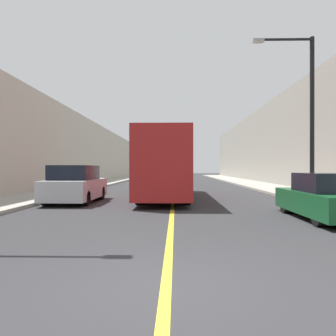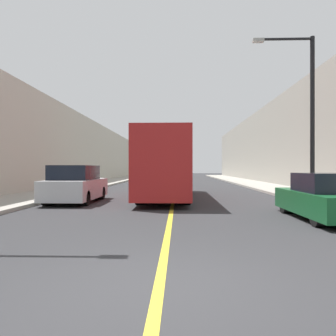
% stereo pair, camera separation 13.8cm
% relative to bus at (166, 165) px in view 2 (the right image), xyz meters
% --- Properties ---
extents(ground_plane, '(200.00, 200.00, 0.00)m').
position_rel_bus_xyz_m(ground_plane, '(0.44, -13.91, -1.85)').
color(ground_plane, '#2D2D30').
extents(sidewalk_left, '(3.50, 72.00, 0.16)m').
position_rel_bus_xyz_m(sidewalk_left, '(-7.37, 16.09, -1.77)').
color(sidewalk_left, '#9E998E').
rests_on(sidewalk_left, ground).
extents(sidewalk_right, '(3.50, 72.00, 0.16)m').
position_rel_bus_xyz_m(sidewalk_right, '(8.24, 16.09, -1.77)').
color(sidewalk_right, '#9E998E').
rests_on(sidewalk_right, ground).
extents(building_row_left, '(4.00, 72.00, 7.16)m').
position_rel_bus_xyz_m(building_row_left, '(-11.12, 16.09, 1.73)').
color(building_row_left, '#B7B2A3').
rests_on(building_row_left, ground).
extents(building_row_right, '(4.00, 72.00, 8.41)m').
position_rel_bus_xyz_m(building_row_right, '(11.99, 16.09, 2.35)').
color(building_row_right, gray).
rests_on(building_row_right, ground).
extents(road_center_line, '(0.16, 72.00, 0.01)m').
position_rel_bus_xyz_m(road_center_line, '(0.44, 16.09, -1.85)').
color(road_center_line, gold).
rests_on(road_center_line, ground).
extents(bus, '(2.52, 11.34, 3.47)m').
position_rel_bus_xyz_m(bus, '(0.00, 0.00, 0.00)').
color(bus, '#AD1E1E').
rests_on(bus, ground).
extents(parked_suv_left, '(2.04, 4.80, 1.81)m').
position_rel_bus_xyz_m(parked_suv_left, '(-4.31, -2.68, -1.01)').
color(parked_suv_left, silver).
rests_on(parked_suv_left, ground).
extents(car_right_near, '(1.76, 4.56, 1.52)m').
position_rel_bus_xyz_m(car_right_near, '(5.44, -7.68, -1.16)').
color(car_right_near, '#145128').
rests_on(car_right_near, ground).
extents(street_lamp_right, '(2.79, 0.24, 7.50)m').
position_rel_bus_xyz_m(street_lamp_right, '(6.53, -3.45, 2.61)').
color(street_lamp_right, black).
rests_on(street_lamp_right, sidewalk_right).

